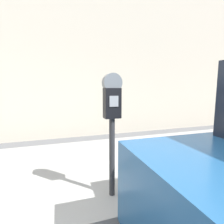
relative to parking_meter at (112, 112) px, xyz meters
name	(u,v)px	position (x,y,z in m)	size (l,w,h in m)	color
sidewalk	(74,169)	(-0.36, 1.00, -1.12)	(24.00, 2.80, 0.10)	#9E9B96
building_facade	(61,18)	(-0.36, 3.39, 2.24)	(24.00, 0.30, 6.82)	beige
parking_meter	(112,112)	(0.00, 0.00, 0.00)	(0.22, 0.14, 1.52)	#2D2D30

